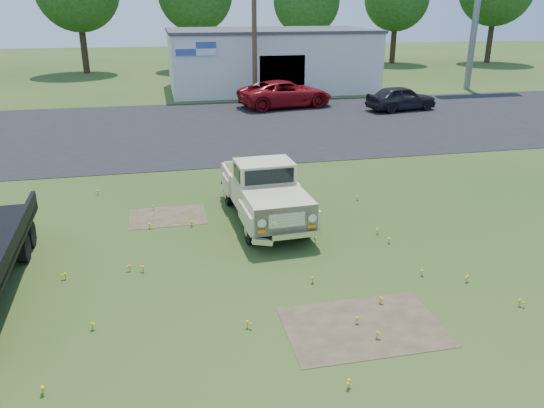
# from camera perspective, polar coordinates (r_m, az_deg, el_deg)

# --- Properties ---
(ground) EXTENTS (140.00, 140.00, 0.00)m
(ground) POSITION_cam_1_polar(r_m,az_deg,el_deg) (12.71, -1.56, -6.47)
(ground) COLOR #284415
(ground) RESTS_ON ground
(asphalt_lot) EXTENTS (90.00, 14.00, 0.02)m
(asphalt_lot) POSITION_cam_1_polar(r_m,az_deg,el_deg) (26.83, -7.58, 8.08)
(asphalt_lot) COLOR black
(asphalt_lot) RESTS_ON ground
(dirt_patch_a) EXTENTS (3.00, 2.00, 0.01)m
(dirt_patch_a) POSITION_cam_1_polar(r_m,az_deg,el_deg) (10.59, 9.78, -12.87)
(dirt_patch_a) COLOR #4B3728
(dirt_patch_a) RESTS_ON ground
(dirt_patch_b) EXTENTS (2.20, 1.60, 0.01)m
(dirt_patch_b) POSITION_cam_1_polar(r_m,az_deg,el_deg) (15.73, -11.13, -1.34)
(dirt_patch_b) COLOR #4B3728
(dirt_patch_b) RESTS_ON ground
(commercial_building) EXTENTS (14.20, 8.20, 4.15)m
(commercial_building) POSITION_cam_1_polar(r_m,az_deg,el_deg) (39.12, -0.25, 15.33)
(commercial_building) COLOR silver
(commercial_building) RESTS_ON ground
(utility_pole_mid) EXTENTS (1.60, 0.30, 9.00)m
(utility_pole_mid) POSITION_cam_1_polar(r_m,az_deg,el_deg) (33.68, -1.92, 18.70)
(utility_pole_mid) COLOR #422D1E
(utility_pole_mid) RESTS_ON ground
(treeline_e) EXTENTS (6.08, 6.08, 9.04)m
(treeline_e) POSITION_cam_1_polar(r_m,az_deg,el_deg) (52.04, 3.74, 20.92)
(treeline_e) COLOR #332617
(treeline_e) RESTS_ON ground
(vintage_pickup_truck) EXTENTS (2.11, 4.89, 1.74)m
(vintage_pickup_truck) POSITION_cam_1_polar(r_m,az_deg,el_deg) (14.93, -0.84, 1.44)
(vintage_pickup_truck) COLOR beige
(vintage_pickup_truck) RESTS_ON ground
(red_pickup) EXTENTS (5.98, 3.56, 1.56)m
(red_pickup) POSITION_cam_1_polar(r_m,az_deg,el_deg) (32.13, 1.47, 11.75)
(red_pickup) COLOR maroon
(red_pickup) RESTS_ON ground
(dark_sedan) EXTENTS (4.30, 2.27, 1.39)m
(dark_sedan) POSITION_cam_1_polar(r_m,az_deg,el_deg) (32.01, 13.72, 11.00)
(dark_sedan) COLOR black
(dark_sedan) RESTS_ON ground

